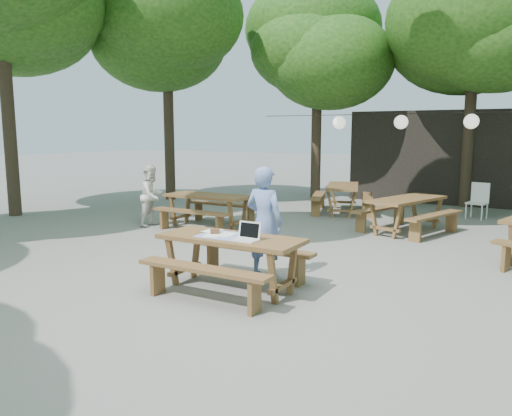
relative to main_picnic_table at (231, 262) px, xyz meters
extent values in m
plane|color=slate|center=(0.74, 0.95, -0.39)|extent=(80.00, 80.00, 0.00)
cube|color=black|center=(1.24, 11.45, 1.01)|extent=(6.00, 3.00, 2.80)
cube|color=brown|center=(0.00, 0.00, 0.33)|extent=(2.00, 0.80, 0.06)
cube|color=brown|center=(0.00, -0.65, 0.06)|extent=(1.90, 0.28, 0.05)
cube|color=brown|center=(0.00, 0.65, 0.06)|extent=(1.90, 0.28, 0.05)
cube|color=brown|center=(0.00, 0.00, -0.04)|extent=(1.70, 0.70, 0.69)
cube|color=brown|center=(-2.92, 3.61, 0.33)|extent=(2.00, 0.80, 0.06)
cube|color=brown|center=(-2.92, 2.96, 0.06)|extent=(1.90, 0.28, 0.05)
cube|color=brown|center=(-2.91, 4.26, 0.06)|extent=(1.90, 0.28, 0.05)
cube|color=brown|center=(-2.92, 3.61, -0.04)|extent=(1.70, 0.70, 0.69)
cube|color=brown|center=(-0.96, 7.08, 0.33)|extent=(1.38, 2.15, 0.06)
cube|color=brown|center=(-0.35, 7.28, 0.06)|extent=(0.85, 1.89, 0.05)
cube|color=brown|center=(-1.58, 6.88, 0.06)|extent=(0.85, 1.89, 0.05)
cube|color=brown|center=(-0.96, 7.08, -0.04)|extent=(1.19, 1.83, 0.69)
cube|color=brown|center=(1.16, 5.26, 0.33)|extent=(1.38, 2.15, 0.06)
cube|color=brown|center=(1.77, 5.06, 0.06)|extent=(0.86, 1.89, 0.05)
cube|color=brown|center=(0.54, 5.46, 0.06)|extent=(0.86, 1.89, 0.05)
cube|color=brown|center=(1.16, 5.26, -0.04)|extent=(1.19, 1.83, 0.69)
imported|color=#6E89CA|center=(0.11, 0.76, 0.45)|extent=(0.63, 0.43, 1.67)
imported|color=white|center=(-4.15, 3.12, 0.32)|extent=(0.58, 0.72, 1.41)
cube|color=white|center=(2.29, 7.84, 0.01)|extent=(0.52, 0.52, 0.04)
cube|color=white|center=(2.33, 8.04, 0.27)|extent=(0.44, 0.13, 0.48)
cube|color=white|center=(2.29, 7.84, -0.20)|extent=(0.50, 0.50, 0.38)
cube|color=white|center=(0.32, -0.14, 0.37)|extent=(0.33, 0.23, 0.02)
cube|color=white|center=(0.32, -0.03, 0.49)|extent=(0.33, 0.06, 0.23)
cube|color=black|center=(0.32, -0.03, 0.49)|extent=(0.28, 0.05, 0.19)
cube|color=#3557B6|center=(-0.12, 0.00, 0.37)|extent=(0.67, 0.57, 0.01)
cube|color=white|center=(-0.24, -0.07, 0.37)|extent=(0.27, 0.34, 0.00)
cube|color=white|center=(-0.10, 0.03, 0.37)|extent=(0.25, 0.32, 0.00)
cube|color=white|center=(-0.41, 0.15, 0.38)|extent=(0.21, 0.30, 0.00)
cube|color=brown|center=(-0.27, 0.02, 0.41)|extent=(0.16, 0.15, 0.06)
cylinder|color=black|center=(1.24, 6.95, 2.21)|extent=(9.00, 0.02, 0.02)
sphere|color=white|center=(-1.06, 6.95, 2.01)|extent=(0.34, 0.34, 0.34)
sphere|color=white|center=(0.54, 6.95, 2.01)|extent=(0.34, 0.34, 0.34)
sphere|color=white|center=(2.14, 6.95, 2.01)|extent=(0.34, 0.34, 0.34)
cylinder|color=#2D2319|center=(-8.26, 2.45, 2.28)|extent=(0.32, 0.32, 5.34)
cylinder|color=#2D2319|center=(-6.76, 6.95, 2.15)|extent=(0.32, 0.32, 5.07)
ellipsoid|color=#1A4512|center=(-6.76, 6.95, 4.98)|extent=(4.35, 4.35, 3.26)
cylinder|color=#2D2319|center=(-2.76, 9.45, 1.89)|extent=(0.32, 0.32, 4.56)
ellipsoid|color=#1A4512|center=(-2.76, 9.45, 4.48)|extent=(4.21, 4.21, 3.16)
cylinder|color=#2D2319|center=(1.74, 9.95, 1.98)|extent=(0.32, 0.32, 4.73)
ellipsoid|color=#1A4512|center=(1.74, 9.95, 4.64)|extent=(4.50, 4.50, 3.38)
camera|label=1|loc=(3.60, -5.61, 1.77)|focal=35.00mm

